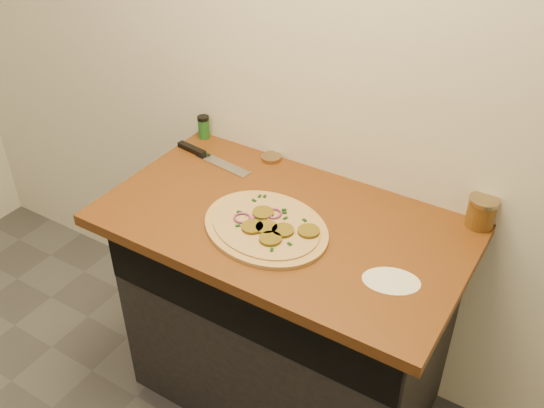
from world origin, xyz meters
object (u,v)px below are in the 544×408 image
Objects in this scene: chefs_knife at (206,156)px; salsa_jar at (481,212)px; pizza at (266,227)px; spice_shaker at (204,127)px.

salsa_jar is at bearing 7.00° from chefs_knife.
pizza is 0.68m from salsa_jar.
spice_shaker reaches higher than pizza.
pizza is 5.73× the size of spice_shaker.
chefs_knife is 0.16m from spice_shaker.
spice_shaker is (-0.10, 0.12, 0.04)m from chefs_knife.
pizza is at bearing -35.53° from spice_shaker.
spice_shaker is (-0.53, 0.38, 0.04)m from pizza.
pizza is 0.65m from spice_shaker.
pizza reaches higher than chefs_knife.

